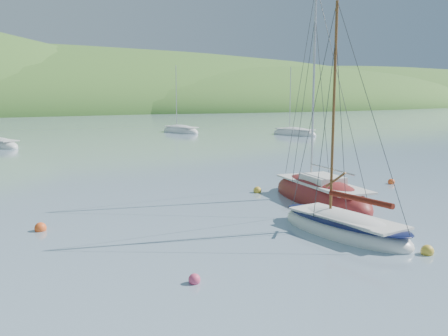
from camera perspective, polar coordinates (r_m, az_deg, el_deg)
name	(u,v)px	position (r m, az deg, el deg)	size (l,w,h in m)	color
ground	(324,262)	(18.15, 11.39, -10.46)	(700.00, 700.00, 0.00)	#7694A3
daysailer_white	(344,228)	(21.76, 13.55, -6.68)	(3.20, 6.93, 10.29)	silver
sloop_red	(320,197)	(27.87, 10.96, -3.24)	(3.88, 8.80, 12.61)	maroon
distant_sloop_b	(181,131)	(74.28, -4.99, 4.19)	(4.59, 7.96, 10.73)	silver
distant_sloop_d	(294,134)	(70.32, 8.04, 3.89)	(4.53, 7.56, 10.19)	silver
mooring_buoys	(263,214)	(24.05, 4.46, -5.27)	(22.26, 13.16, 0.50)	gold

